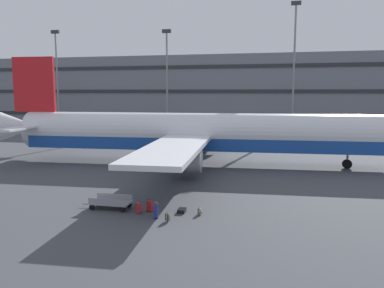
{
  "coord_description": "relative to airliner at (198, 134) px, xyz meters",
  "views": [
    {
      "loc": [
        11.08,
        -37.96,
        7.52
      ],
      "look_at": [
        3.42,
        -5.73,
        3.0
      ],
      "focal_mm": 36.23,
      "sensor_mm": 36.0,
      "label": 1
    }
  ],
  "objects": [
    {
      "name": "terminal_structure",
      "position": [
        -2.5,
        49.22,
        4.38
      ],
      "size": [
        137.38,
        16.31,
        15.1
      ],
      "color": "slate",
      "rests_on": "ground_plane"
    },
    {
      "name": "airliner",
      "position": [
        0.0,
        0.0,
        0.0
      ],
      "size": [
        44.33,
        35.94,
        11.18
      ],
      "color": "silver",
      "rests_on": "ground_plane"
    },
    {
      "name": "suitcase_upright",
      "position": [
        1.34,
        -17.42,
        -2.74
      ],
      "size": [
        0.31,
        0.46,
        0.9
      ],
      "color": "navy",
      "rests_on": "ground_plane"
    },
    {
      "name": "backpack_large",
      "position": [
        3.74,
        -16.17,
        -2.96
      ],
      "size": [
        0.31,
        0.4,
        0.48
      ],
      "color": "gray",
      "rests_on": "ground_plane"
    },
    {
      "name": "suitcase_black",
      "position": [
        0.53,
        -16.27,
        -2.81
      ],
      "size": [
        0.46,
        0.38,
        0.8
      ],
      "color": "#B21E23",
      "rests_on": "ground_plane"
    },
    {
      "name": "backpack_purple",
      "position": [
        2.19,
        -17.82,
        -2.92
      ],
      "size": [
        0.4,
        0.34,
        0.57
      ],
      "color": "gray",
      "rests_on": "ground_plane"
    },
    {
      "name": "suitcase_silver",
      "position": [
        -0.01,
        -16.82,
        -2.81
      ],
      "size": [
        0.4,
        0.44,
        0.82
      ],
      "color": "#B21E23",
      "rests_on": "ground_plane"
    },
    {
      "name": "ground_plane",
      "position": [
        -2.5,
        -0.67,
        -3.17
      ],
      "size": [
        600.0,
        600.0,
        0.0
      ],
      "primitive_type": "plane",
      "color": "#424449"
    },
    {
      "name": "light_mast_far_left",
      "position": [
        -39.4,
        37.14,
        8.71
      ],
      "size": [
        1.8,
        0.5,
        20.42
      ],
      "color": "gray",
      "rests_on": "ground_plane"
    },
    {
      "name": "backpack_laid_flat",
      "position": [
        0.66,
        -15.46,
        -2.94
      ],
      "size": [
        0.37,
        0.25,
        0.51
      ],
      "color": "gray",
      "rests_on": "ground_plane"
    },
    {
      "name": "suitcase_red",
      "position": [
        2.54,
        -15.98,
        -3.05
      ],
      "size": [
        0.49,
        0.73,
        0.23
      ],
      "color": "black",
      "rests_on": "ground_plane"
    },
    {
      "name": "baggage_cart",
      "position": [
        -2.13,
        -16.29,
        -2.74
      ],
      "size": [
        3.31,
        1.33,
        0.82
      ],
      "color": "gray",
      "rests_on": "ground_plane"
    },
    {
      "name": "light_mast_center_left",
      "position": [
        10.11,
        37.14,
        10.47
      ],
      "size": [
        1.8,
        0.5,
        23.83
      ],
      "color": "gray",
      "rests_on": "ground_plane"
    },
    {
      "name": "light_mast_left",
      "position": [
        -14.61,
        37.14,
        8.34
      ],
      "size": [
        1.8,
        0.5,
        19.71
      ],
      "color": "gray",
      "rests_on": "ground_plane"
    }
  ]
}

